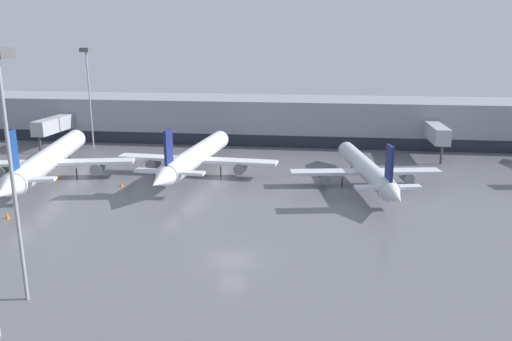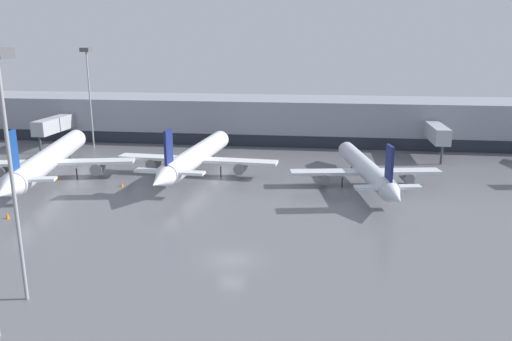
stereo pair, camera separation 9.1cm
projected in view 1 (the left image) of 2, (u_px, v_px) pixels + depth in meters
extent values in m
plane|color=slate|center=(232.00, 260.00, 48.45)|extent=(320.00, 320.00, 0.00)
cube|color=gray|center=(283.00, 119.00, 106.85)|extent=(160.00, 16.00, 9.00)
cube|color=#1E232D|center=(280.00, 141.00, 99.95)|extent=(156.80, 0.10, 2.40)
cube|color=#A8AAB2|center=(53.00, 125.00, 99.01)|extent=(2.60, 12.09, 2.80)
cylinder|color=#3F4247|center=(40.00, 145.00, 94.53)|extent=(0.44, 0.44, 3.20)
cube|color=#A8AAB2|center=(437.00, 133.00, 90.13)|extent=(2.60, 11.14, 2.80)
cylinder|color=#3F4247|center=(441.00, 155.00, 86.11)|extent=(0.44, 0.44, 3.20)
cylinder|color=silver|center=(365.00, 167.00, 73.47)|extent=(6.99, 24.94, 2.72)
cone|color=silver|center=(344.00, 148.00, 86.93)|extent=(3.06, 3.39, 2.58)
cone|color=silver|center=(395.00, 196.00, 59.47)|extent=(3.11, 4.44, 2.44)
cube|color=silver|center=(365.00, 172.00, 73.00)|extent=(22.12, 6.37, 0.44)
cube|color=silver|center=(388.00, 187.00, 62.34)|extent=(8.49, 2.88, 0.35)
cube|color=navy|center=(389.00, 164.00, 61.61)|extent=(0.76, 2.36, 4.78)
cylinder|color=slate|center=(323.00, 178.00, 72.95)|extent=(1.97, 3.06, 1.49)
cylinder|color=slate|center=(406.00, 177.00, 73.46)|extent=(1.97, 3.06, 1.49)
cylinder|color=#2D2D33|center=(351.00, 167.00, 81.76)|extent=(0.20, 0.20, 1.43)
cylinder|color=#2D2D33|center=(342.00, 182.00, 72.60)|extent=(0.20, 0.20, 1.43)
cylinder|color=#2D2D33|center=(390.00, 182.00, 72.89)|extent=(0.20, 0.20, 1.43)
cylinder|color=silver|center=(51.00, 157.00, 77.39)|extent=(10.18, 31.15, 3.30)
cone|color=silver|center=(79.00, 137.00, 94.18)|extent=(3.86, 4.23, 3.13)
cone|color=silver|center=(5.00, 191.00, 59.96)|extent=(4.00, 5.48, 2.97)
cube|color=silver|center=(50.00, 163.00, 76.80)|extent=(25.53, 8.44, 0.44)
cube|color=silver|center=(16.00, 180.00, 63.47)|extent=(9.81, 3.70, 0.35)
cube|color=navy|center=(13.00, 153.00, 62.60)|extent=(0.92, 2.54, 5.67)
cylinder|color=slate|center=(2.00, 170.00, 76.40)|extent=(2.46, 3.41, 1.81)
cylinder|color=slate|center=(98.00, 168.00, 77.70)|extent=(2.46, 3.41, 1.81)
cylinder|color=#2D2D33|center=(70.00, 157.00, 87.75)|extent=(0.20, 0.20, 1.69)
cylinder|color=#2D2D33|center=(22.00, 175.00, 76.09)|extent=(0.20, 0.20, 1.69)
cylinder|color=#2D2D33|center=(77.00, 174.00, 76.84)|extent=(0.20, 0.20, 1.69)
cylinder|color=white|center=(198.00, 155.00, 79.34)|extent=(5.02, 26.81, 3.14)
cone|color=white|center=(223.00, 138.00, 93.62)|extent=(3.22, 3.66, 2.98)
cone|color=white|center=(160.00, 181.00, 64.46)|extent=(3.15, 4.90, 2.83)
cube|color=white|center=(197.00, 159.00, 78.86)|extent=(25.91, 4.50, 0.44)
cube|color=white|center=(170.00, 172.00, 67.63)|extent=(9.88, 2.19, 0.35)
cube|color=navy|center=(168.00, 149.00, 66.83)|extent=(0.53, 2.44, 5.15)
cylinder|color=slate|center=(154.00, 163.00, 80.50)|extent=(1.93, 3.07, 1.73)
cylinder|color=slate|center=(241.00, 167.00, 77.70)|extent=(1.93, 3.07, 1.73)
cylinder|color=#2D2D33|center=(213.00, 157.00, 88.13)|extent=(0.20, 0.20, 1.73)
cylinder|color=#2D2D33|center=(171.00, 169.00, 79.45)|extent=(0.20, 0.20, 1.73)
cylinder|color=#2D2D33|center=(221.00, 172.00, 77.84)|extent=(0.20, 0.20, 1.73)
cone|color=orange|center=(59.00, 178.00, 76.54)|extent=(0.48, 0.48, 0.63)
cone|color=orange|center=(7.00, 216.00, 59.62)|extent=(0.45, 0.45, 0.77)
cone|color=orange|center=(122.00, 184.00, 72.94)|extent=(0.46, 0.46, 0.64)
cone|color=orange|center=(147.00, 161.00, 87.61)|extent=(0.48, 0.48, 0.64)
cylinder|color=gray|center=(90.00, 101.00, 98.06)|extent=(0.30, 0.30, 18.69)
cube|color=#4C4C51|center=(86.00, 50.00, 95.63)|extent=(1.80, 1.80, 0.80)
cylinder|color=gray|center=(13.00, 187.00, 38.57)|extent=(0.30, 0.30, 19.32)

